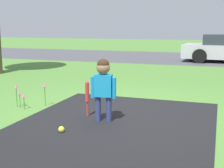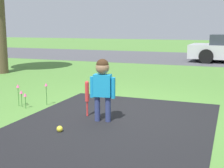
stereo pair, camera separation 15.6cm
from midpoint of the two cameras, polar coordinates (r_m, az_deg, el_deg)
ground_plane at (r=5.40m, az=3.05°, el=-4.98°), size 60.00×60.00×0.00m
street_strip at (r=14.94m, az=13.60°, el=4.67°), size 40.00×6.00×0.01m
child at (r=4.69m, az=-2.56°, el=0.49°), size 0.39×0.21×0.97m
baseball_bat at (r=5.02m, az=-5.45°, el=-1.77°), size 0.06×0.06×0.59m
sports_ball at (r=4.40m, az=-10.25°, el=-8.17°), size 0.09×0.09×0.09m
flower_bed at (r=5.81m, az=-16.15°, el=-1.27°), size 0.51×0.40×0.42m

